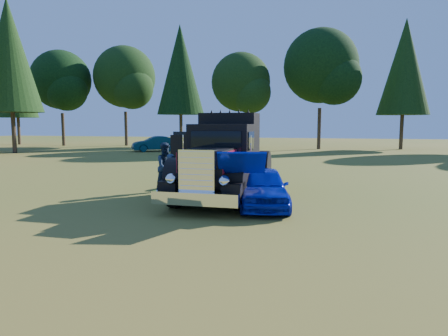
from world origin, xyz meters
TOP-DOWN VIEW (x-y plane):
  - ground at (0.00, 0.00)m, footprint 120.00×120.00m
  - treeline at (-0.04, 27.65)m, footprint 72.10×24.04m
  - diamond_t_truck at (1.11, 2.02)m, footprint 3.35×7.16m
  - hotrod_coupe at (2.72, 0.66)m, footprint 2.21×4.21m
  - spectator_near at (-0.29, 0.59)m, footprint 0.60×0.70m
  - spectator_far at (-1.28, 2.53)m, footprint 1.14×1.17m
  - distant_teal_car at (-10.76, 22.94)m, footprint 4.35×3.68m

SIDE VIEW (x-z plane):
  - ground at x=0.00m, z-range 0.00..0.00m
  - hotrod_coupe at x=2.72m, z-range -0.30..1.58m
  - distant_teal_car at x=-10.76m, z-range 0.00..1.41m
  - spectator_near at x=-0.29m, z-range 0.00..1.63m
  - spectator_far at x=-1.28m, z-range 0.00..1.90m
  - diamond_t_truck at x=1.11m, z-range -0.22..2.78m
  - treeline at x=-0.04m, z-range 0.71..14.55m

